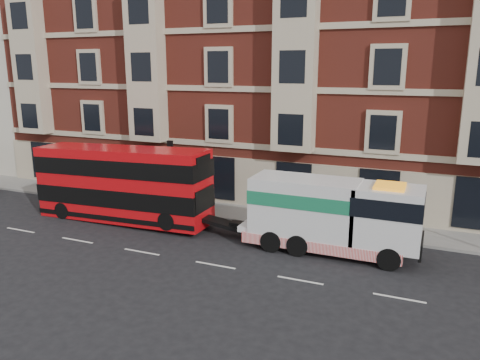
{
  "coord_description": "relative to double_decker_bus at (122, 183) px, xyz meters",
  "views": [
    {
      "loc": [
        8.8,
        -17.78,
        8.79
      ],
      "look_at": [
        -0.48,
        4.0,
        3.07
      ],
      "focal_mm": 35.0,
      "sensor_mm": 36.0,
      "label": 1
    }
  ],
  "objects": [
    {
      "name": "double_decker_bus",
      "position": [
        0.0,
        0.0,
        0.0
      ],
      "size": [
        10.69,
        2.45,
        4.32
      ],
      "color": "red",
      "rests_on": "ground"
    },
    {
      "name": "sidewalk",
      "position": [
        7.73,
        3.87,
        -2.22
      ],
      "size": [
        90.0,
        3.0,
        0.15
      ],
      "primitive_type": "cube",
      "color": "slate",
      "rests_on": "ground"
    },
    {
      "name": "ground",
      "position": [
        7.73,
        -3.63,
        -2.29
      ],
      "size": [
        120.0,
        120.0,
        0.0
      ],
      "primitive_type": "plane",
      "color": "black",
      "rests_on": "ground"
    },
    {
      "name": "tow_truck",
      "position": [
        12.06,
        -0.0,
        -0.4
      ],
      "size": [
        8.55,
        2.53,
        3.56
      ],
      "color": "silver",
      "rests_on": "ground"
    },
    {
      "name": "lamp_post_west",
      "position": [
        1.73,
        2.57,
        0.39
      ],
      "size": [
        0.35,
        0.15,
        4.35
      ],
      "color": "black",
      "rests_on": "sidewalk"
    },
    {
      "name": "victorian_terrace",
      "position": [
        8.23,
        11.37,
        7.77
      ],
      "size": [
        45.0,
        12.0,
        20.4
      ],
      "color": "maroon",
      "rests_on": "ground"
    },
    {
      "name": "pedestrian",
      "position": [
        -3.4,
        4.37,
        -1.31
      ],
      "size": [
        0.7,
        0.58,
        1.66
      ],
      "primitive_type": "imported",
      "rotation": [
        0.0,
        0.0,
        -0.34
      ],
      "color": "#1D213A",
      "rests_on": "sidewalk"
    }
  ]
}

